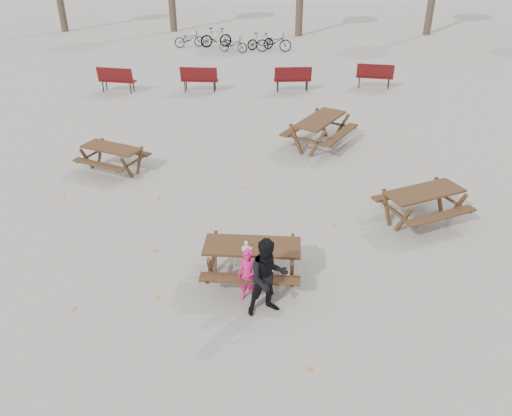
# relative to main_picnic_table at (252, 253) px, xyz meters

# --- Properties ---
(ground) EXTENTS (80.00, 80.00, 0.00)m
(ground) POSITION_rel_main_picnic_table_xyz_m (0.00, 0.00, -0.59)
(ground) COLOR gray
(ground) RESTS_ON ground
(main_picnic_table) EXTENTS (1.80, 1.45, 0.78)m
(main_picnic_table) POSITION_rel_main_picnic_table_xyz_m (0.00, 0.00, 0.00)
(main_picnic_table) COLOR #3C2416
(main_picnic_table) RESTS_ON ground
(food_tray) EXTENTS (0.18, 0.11, 0.03)m
(food_tray) POSITION_rel_main_picnic_table_xyz_m (-0.08, -0.16, 0.21)
(food_tray) COLOR white
(food_tray) RESTS_ON main_picnic_table
(bread_roll) EXTENTS (0.14, 0.06, 0.05)m
(bread_roll) POSITION_rel_main_picnic_table_xyz_m (-0.08, -0.16, 0.25)
(bread_roll) COLOR tan
(bread_roll) RESTS_ON food_tray
(soda_bottle) EXTENTS (0.07, 0.07, 0.17)m
(soda_bottle) POSITION_rel_main_picnic_table_xyz_m (-0.10, -0.14, 0.26)
(soda_bottle) COLOR silver
(soda_bottle) RESTS_ON main_picnic_table
(child) EXTENTS (0.44, 0.33, 1.07)m
(child) POSITION_rel_main_picnic_table_xyz_m (-0.03, -0.62, -0.05)
(child) COLOR #DE1B6C
(child) RESTS_ON ground
(adult) EXTENTS (0.88, 0.79, 1.48)m
(adult) POSITION_rel_main_picnic_table_xyz_m (0.34, -0.91, 0.15)
(adult) COLOR black
(adult) RESTS_ON ground
(picnic_table_east) EXTENTS (2.27, 2.12, 0.78)m
(picnic_table_east) POSITION_rel_main_picnic_table_xyz_m (3.68, 2.43, -0.20)
(picnic_table_east) COLOR #3C2416
(picnic_table_east) RESTS_ON ground
(picnic_table_north) EXTENTS (2.02, 1.84, 0.71)m
(picnic_table_north) POSITION_rel_main_picnic_table_xyz_m (-4.19, 4.59, -0.23)
(picnic_table_north) COLOR #3C2416
(picnic_table_north) RESTS_ON ground
(picnic_table_far) EXTENTS (2.44, 2.60, 0.89)m
(picnic_table_far) POSITION_rel_main_picnic_table_xyz_m (1.54, 6.80, -0.14)
(picnic_table_far) COLOR #3C2416
(picnic_table_far) RESTS_ON ground
(park_bench_row) EXTENTS (12.10, 2.00, 1.03)m
(park_bench_row) POSITION_rel_main_picnic_table_xyz_m (-1.18, 12.59, -0.07)
(park_bench_row) COLOR #5D1214
(park_bench_row) RESTS_ON ground
(bicycle_row) EXTENTS (6.58, 2.27, 1.06)m
(bicycle_row) POSITION_rel_main_picnic_table_xyz_m (-2.45, 20.33, -0.11)
(bicycle_row) COLOR black
(bicycle_row) RESTS_ON ground
(fallen_leaves) EXTENTS (11.00, 11.00, 0.01)m
(fallen_leaves) POSITION_rel_main_picnic_table_xyz_m (0.50, 2.50, -0.58)
(fallen_leaves) COLOR #C5792F
(fallen_leaves) RESTS_ON ground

